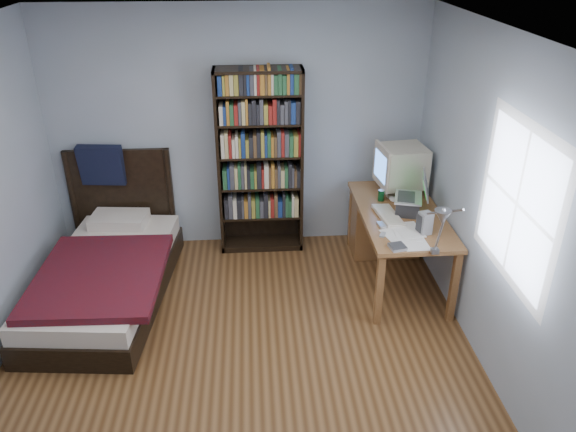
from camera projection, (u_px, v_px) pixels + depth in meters
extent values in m
plane|color=#503017|center=(242.00, 369.00, 4.40)|extent=(4.20, 4.20, 0.00)
plane|color=white|center=(226.00, 40.00, 3.27)|extent=(4.20, 4.20, 0.00)
cube|color=#91A1AA|center=(238.00, 132.00, 5.70)|extent=(3.80, 0.04, 2.50)
cube|color=#91A1AA|center=(505.00, 220.00, 3.95)|extent=(0.04, 4.20, 2.50)
cube|color=white|center=(518.00, 204.00, 3.73)|extent=(0.01, 1.14, 1.14)
cube|color=white|center=(517.00, 204.00, 3.73)|extent=(0.01, 1.00, 1.00)
cube|color=brown|center=(401.00, 214.00, 5.24)|extent=(0.75, 1.48, 0.04)
cube|color=brown|center=(379.00, 290.00, 4.77)|extent=(0.06, 0.06, 0.69)
cube|color=brown|center=(454.00, 287.00, 4.81)|extent=(0.06, 0.06, 0.69)
cube|color=brown|center=(352.00, 216.00, 6.00)|extent=(0.06, 0.06, 0.69)
cube|color=brown|center=(411.00, 214.00, 6.04)|extent=(0.06, 0.06, 0.69)
cube|color=brown|center=(385.00, 223.00, 5.87)|extent=(0.69, 0.40, 0.68)
cube|color=#BCB49C|center=(397.00, 191.00, 5.61)|extent=(0.29, 0.26, 0.03)
cylinder|color=#BCB49C|center=(397.00, 187.00, 5.59)|extent=(0.10, 0.10, 0.06)
cube|color=#BCB49C|center=(403.00, 166.00, 5.49)|extent=(0.46, 0.44, 0.39)
cube|color=beige|center=(382.00, 166.00, 5.48)|extent=(0.08, 0.41, 0.41)
cube|color=#4482F6|center=(380.00, 166.00, 5.48)|extent=(0.05, 0.31, 0.27)
cube|color=#2D2D30|center=(408.00, 206.00, 5.19)|extent=(0.27, 0.30, 0.14)
cube|color=silver|center=(408.00, 198.00, 5.15)|extent=(0.32, 0.37, 0.02)
cube|color=#2D2D30|center=(406.00, 197.00, 5.14)|extent=(0.22, 0.28, 0.00)
cube|color=silver|center=(426.00, 185.00, 5.10)|extent=(0.16, 0.33, 0.23)
cube|color=#0CBF26|center=(425.00, 185.00, 5.10)|extent=(0.12, 0.26, 0.18)
cube|color=#99999E|center=(435.00, 251.00, 4.56)|extent=(0.06, 0.05, 0.04)
cylinder|color=#99999E|center=(440.00, 231.00, 4.40)|extent=(0.02, 0.14, 0.39)
cylinder|color=#99999E|center=(445.00, 212.00, 4.08)|extent=(0.16, 0.32, 0.20)
cone|color=#99999E|center=(442.00, 217.00, 3.92)|extent=(0.12, 0.12, 0.10)
cube|color=beige|center=(388.00, 215.00, 5.14)|extent=(0.23, 0.46, 0.04)
cube|color=gray|center=(425.00, 223.00, 4.82)|extent=(0.12, 0.12, 0.20)
cylinder|color=#073715|center=(381.00, 195.00, 5.43)|extent=(0.06, 0.06, 0.11)
ellipsoid|color=silver|center=(393.00, 199.00, 5.45)|extent=(0.07, 0.12, 0.04)
cube|color=silver|center=(381.00, 225.00, 4.98)|extent=(0.07, 0.12, 0.02)
cube|color=gray|center=(383.00, 235.00, 4.82)|extent=(0.07, 0.09, 0.02)
cube|color=gray|center=(397.00, 247.00, 4.63)|extent=(0.15, 0.15, 0.03)
cube|color=black|center=(219.00, 164.00, 5.68)|extent=(0.03, 0.30, 1.92)
cube|color=black|center=(301.00, 162.00, 5.73)|extent=(0.03, 0.30, 1.92)
cube|color=black|center=(258.00, 70.00, 5.28)|extent=(0.86, 0.30, 0.03)
cube|color=black|center=(262.00, 243.00, 6.13)|extent=(0.86, 0.30, 0.06)
cube|color=black|center=(260.00, 158.00, 5.83)|extent=(0.86, 0.02, 1.92)
cube|color=olive|center=(260.00, 161.00, 5.67)|extent=(0.78, 0.22, 1.72)
cube|color=black|center=(108.00, 288.00, 5.21)|extent=(1.20, 2.11, 0.22)
cube|color=silver|center=(105.00, 271.00, 5.12)|extent=(1.15, 2.04, 0.16)
cube|color=maroon|center=(100.00, 276.00, 4.85)|extent=(1.10, 1.34, 0.07)
cube|color=silver|center=(119.00, 220.00, 5.74)|extent=(0.59, 0.41, 0.12)
cube|color=black|center=(122.00, 199.00, 5.91)|extent=(1.07, 0.05, 1.10)
cylinder|color=black|center=(73.00, 201.00, 5.86)|extent=(0.06, 0.06, 1.10)
cylinder|color=black|center=(171.00, 198.00, 5.92)|extent=(0.06, 0.06, 1.10)
cube|color=black|center=(102.00, 165.00, 5.69)|extent=(0.46, 0.20, 0.43)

